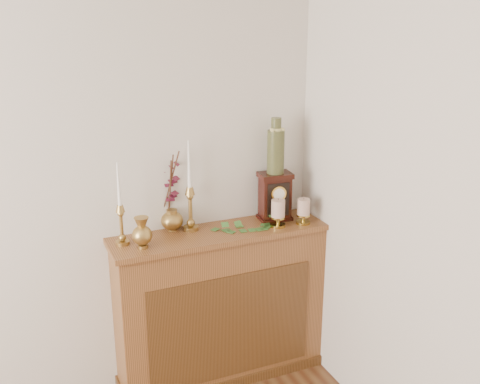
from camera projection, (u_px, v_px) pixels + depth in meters
name	position (u px, v px, depth m)	size (l,w,h in m)	color
console_shelf	(221.00, 309.00, 3.27)	(1.24, 0.34, 0.93)	brown
candlestick_left	(121.00, 218.00, 2.89)	(0.07, 0.07, 0.44)	#B09146
candlestick_center	(190.00, 202.00, 3.08)	(0.08, 0.08, 0.51)	#B09146
bud_vase	(142.00, 233.00, 2.86)	(0.10, 0.10, 0.17)	#B09146
ginger_jar	(172.00, 193.00, 3.09)	(0.19, 0.20, 0.46)	#B09146
pillar_candle_left	(278.00, 212.00, 3.15)	(0.09, 0.09, 0.17)	gold
pillar_candle_right	(303.00, 210.00, 3.19)	(0.08, 0.08, 0.16)	gold
ivy_garland	(252.00, 228.00, 3.12)	(0.36, 0.19, 0.07)	#346426
mantel_clock	(275.00, 197.00, 3.25)	(0.20, 0.15, 0.28)	black
ceramic_vase	(276.00, 149.00, 3.16)	(0.10, 0.10, 0.32)	black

